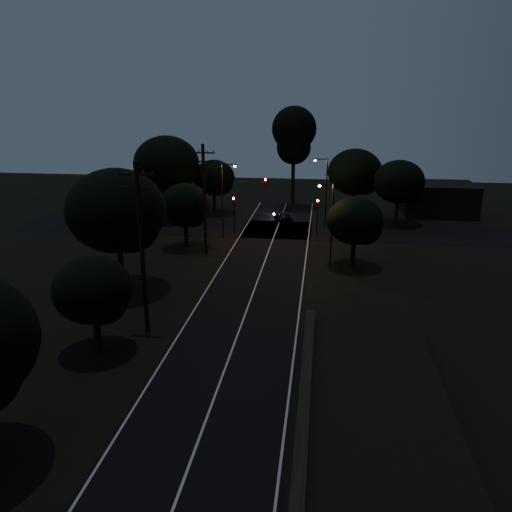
# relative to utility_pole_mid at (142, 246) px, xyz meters

# --- Properties ---
(road_surface) EXTENTS (60.00, 70.00, 0.03)m
(road_surface) POSITION_rel_utility_pole_mid_xyz_m (6.00, 16.12, -5.73)
(road_surface) COLOR black
(road_surface) RESTS_ON ground
(retaining_wall) EXTENTS (6.93, 26.00, 1.60)m
(retaining_wall) POSITION_rel_utility_pole_mid_xyz_m (13.74, -12.00, -5.12)
(retaining_wall) COLOR black
(retaining_wall) RESTS_ON ground
(utility_pole_mid) EXTENTS (2.20, 0.30, 11.00)m
(utility_pole_mid) POSITION_rel_utility_pole_mid_xyz_m (0.00, 0.00, 0.00)
(utility_pole_mid) COLOR black
(utility_pole_mid) RESTS_ON ground
(utility_pole_far) EXTENTS (2.20, 0.30, 10.50)m
(utility_pole_far) POSITION_rel_utility_pole_mid_xyz_m (0.00, 17.00, -0.25)
(utility_pole_far) COLOR black
(utility_pole_far) RESTS_ON ground
(tree_left_b) EXTENTS (4.62, 4.62, 5.87)m
(tree_left_b) POSITION_rel_utility_pole_mid_xyz_m (-1.84, -3.09, -1.93)
(tree_left_b) COLOR black
(tree_left_b) RESTS_ON ground
(tree_left_c) EXTENTS (7.57, 7.57, 9.56)m
(tree_left_c) POSITION_rel_utility_pole_mid_xyz_m (-4.23, 6.85, 0.44)
(tree_left_c) COLOR black
(tree_left_c) RESTS_ON ground
(tree_left_d) EXTENTS (5.11, 5.11, 6.48)m
(tree_left_d) POSITION_rel_utility_pole_mid_xyz_m (-2.32, 18.90, -1.54)
(tree_left_d) COLOR black
(tree_left_d) RESTS_ON ground
(tree_far_nw) EXTENTS (5.45, 5.45, 6.91)m
(tree_far_nw) POSITION_rel_utility_pole_mid_xyz_m (-2.81, 34.89, -1.27)
(tree_far_nw) COLOR black
(tree_far_nw) RESTS_ON ground
(tree_far_w) EXTENTS (8.01, 8.01, 10.21)m
(tree_far_w) POSITION_rel_utility_pole_mid_xyz_m (-7.72, 30.84, 0.90)
(tree_far_w) COLOR black
(tree_far_w) RESTS_ON ground
(tree_far_ne) EXTENTS (6.76, 6.76, 8.54)m
(tree_far_ne) POSITION_rel_utility_pole_mid_xyz_m (15.24, 34.86, -0.21)
(tree_far_ne) COLOR black
(tree_far_ne) RESTS_ON ground
(tree_far_e) EXTENTS (5.99, 5.99, 7.59)m
(tree_far_e) POSITION_rel_utility_pole_mid_xyz_m (20.21, 31.88, -0.82)
(tree_far_e) COLOR black
(tree_far_e) RESTS_ON ground
(tree_right_a) EXTENTS (4.98, 4.98, 6.34)m
(tree_right_a) POSITION_rel_utility_pole_mid_xyz_m (14.18, 14.90, -1.63)
(tree_right_a) COLOR black
(tree_right_a) RESTS_ON ground
(tall_pine) EXTENTS (5.96, 5.96, 13.54)m
(tall_pine) POSITION_rel_utility_pole_mid_xyz_m (7.00, 40.00, 4.02)
(tall_pine) COLOR black
(tall_pine) RESTS_ON ground
(building_left) EXTENTS (10.00, 8.00, 4.40)m
(building_left) POSITION_rel_utility_pole_mid_xyz_m (-14.00, 37.00, -3.54)
(building_left) COLOR black
(building_left) RESTS_ON ground
(building_right) EXTENTS (9.00, 7.00, 4.00)m
(building_right) POSITION_rel_utility_pole_mid_xyz_m (26.00, 38.00, -3.74)
(building_right) COLOR black
(building_right) RESTS_ON ground
(signal_left) EXTENTS (0.28, 0.35, 4.10)m
(signal_left) POSITION_rel_utility_pole_mid_xyz_m (1.40, 24.99, -2.90)
(signal_left) COLOR black
(signal_left) RESTS_ON ground
(signal_right) EXTENTS (0.28, 0.35, 4.10)m
(signal_right) POSITION_rel_utility_pole_mid_xyz_m (10.60, 24.99, -2.90)
(signal_right) COLOR black
(signal_right) RESTS_ON ground
(signal_mast) EXTENTS (3.70, 0.35, 6.25)m
(signal_mast) POSITION_rel_utility_pole_mid_xyz_m (3.09, 24.99, -1.40)
(signal_mast) COLOR black
(signal_mast) RESTS_ON ground
(streetlight_a) EXTENTS (1.66, 0.26, 8.00)m
(streetlight_a) POSITION_rel_utility_pole_mid_xyz_m (0.69, 23.00, -1.10)
(streetlight_a) COLOR black
(streetlight_a) RESTS_ON ground
(streetlight_b) EXTENTS (1.66, 0.26, 8.00)m
(streetlight_b) POSITION_rel_utility_pole_mid_xyz_m (11.31, 29.00, -1.10)
(streetlight_b) COLOR black
(streetlight_b) RESTS_ON ground
(streetlight_c) EXTENTS (1.46, 0.26, 7.50)m
(streetlight_c) POSITION_rel_utility_pole_mid_xyz_m (11.83, 15.00, -1.39)
(streetlight_c) COLOR black
(streetlight_c) RESTS_ON ground
(car) EXTENTS (2.78, 3.83, 1.21)m
(car) POSITION_rel_utility_pole_mid_xyz_m (6.41, 31.00, -5.13)
(car) COLOR black
(car) RESTS_ON ground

